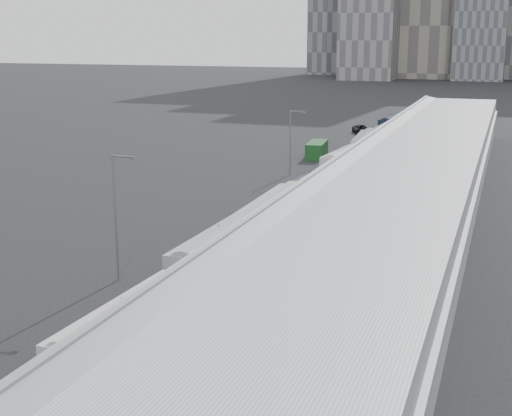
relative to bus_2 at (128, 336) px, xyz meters
The scene contains 19 objects.
sidewalk 21.44m from the bus_2, 71.61° to the left, with size 10.00×170.00×0.12m, color gray.
lane_line 20.70m from the bus_2, 100.48° to the left, with size 0.12×160.00×0.02m, color gold.
depot 23.05m from the bus_2, 62.12° to the left, with size 12.45×160.40×7.20m.
bus_2 is the anchor object (origin of this frame).
bus_3 14.58m from the bus_2, 90.50° to the left, with size 3.19×13.97×4.06m.
bus_4 26.16m from the bus_2, 90.40° to the left, with size 3.03×13.65×3.98m.
bus_5 39.29m from the bus_2, 89.76° to the left, with size 3.42×12.74×3.68m.
bus_6 56.59m from the bus_2, 90.24° to the left, with size 3.81×13.03×3.75m.
bus_7 70.11m from the bus_2, 90.36° to the left, with size 3.77×13.51×3.90m.
bus_8 82.33m from the bus_2, 89.63° to the left, with size 3.48×13.45×3.89m.
bus_9 98.10m from the bus_2, 90.33° to the left, with size 3.80×13.05×3.76m.
tree_1 4.72m from the bus_2, 36.07° to the right, with size 2.43×2.43×5.06m.
tree_2 19.66m from the bus_2, 80.97° to the left, with size 2.95×2.95×4.80m.
tree_3 48.22m from the bus_2, 85.75° to the left, with size 1.95×1.95×4.42m.
tree_4 68.45m from the bus_2, 87.03° to the left, with size 2.01×2.01×4.28m.
street_lamp_near 14.34m from the bus_2, 122.06° to the left, with size 2.04×0.22×9.52m.
street_lamp_far 56.19m from the bus_2, 97.43° to the left, with size 2.04×0.22×8.45m.
shipping_container 70.43m from the bus_2, 96.21° to the left, with size 2.43×6.87×2.35m, color #123C17.
suv 98.67m from the bus_2, 93.81° to the left, with size 2.64×5.73×1.59m, color black.
Camera 1 is at (21.31, 2.34, 17.81)m, focal length 50.00 mm.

